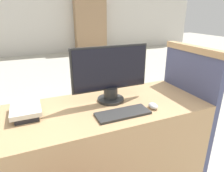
{
  "coord_description": "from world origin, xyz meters",
  "views": [
    {
      "loc": [
        -0.47,
        -0.9,
        1.38
      ],
      "look_at": [
        0.04,
        0.29,
        0.89
      ],
      "focal_mm": 32.0,
      "sensor_mm": 36.0,
      "label": 1
    }
  ],
  "objects_px": {
    "keyboard": "(123,113)",
    "book_stack": "(26,110)",
    "monitor": "(111,74)",
    "mouse": "(153,106)"
  },
  "relations": [
    {
      "from": "monitor",
      "to": "mouse",
      "type": "xyz_separation_m",
      "value": [
        0.23,
        -0.24,
        -0.19
      ]
    },
    {
      "from": "monitor",
      "to": "book_stack",
      "type": "height_order",
      "value": "monitor"
    },
    {
      "from": "keyboard",
      "to": "book_stack",
      "type": "bearing_deg",
      "value": 157.52
    },
    {
      "from": "monitor",
      "to": "keyboard",
      "type": "relative_size",
      "value": 1.61
    },
    {
      "from": "monitor",
      "to": "book_stack",
      "type": "bearing_deg",
      "value": 179.49
    },
    {
      "from": "keyboard",
      "to": "book_stack",
      "type": "distance_m",
      "value": 0.64
    },
    {
      "from": "keyboard",
      "to": "mouse",
      "type": "distance_m",
      "value": 0.24
    },
    {
      "from": "keyboard",
      "to": "mouse",
      "type": "relative_size",
      "value": 4.25
    },
    {
      "from": "mouse",
      "to": "book_stack",
      "type": "height_order",
      "value": "book_stack"
    },
    {
      "from": "monitor",
      "to": "keyboard",
      "type": "xyz_separation_m",
      "value": [
        -0.01,
        -0.24,
        -0.2
      ]
    }
  ]
}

